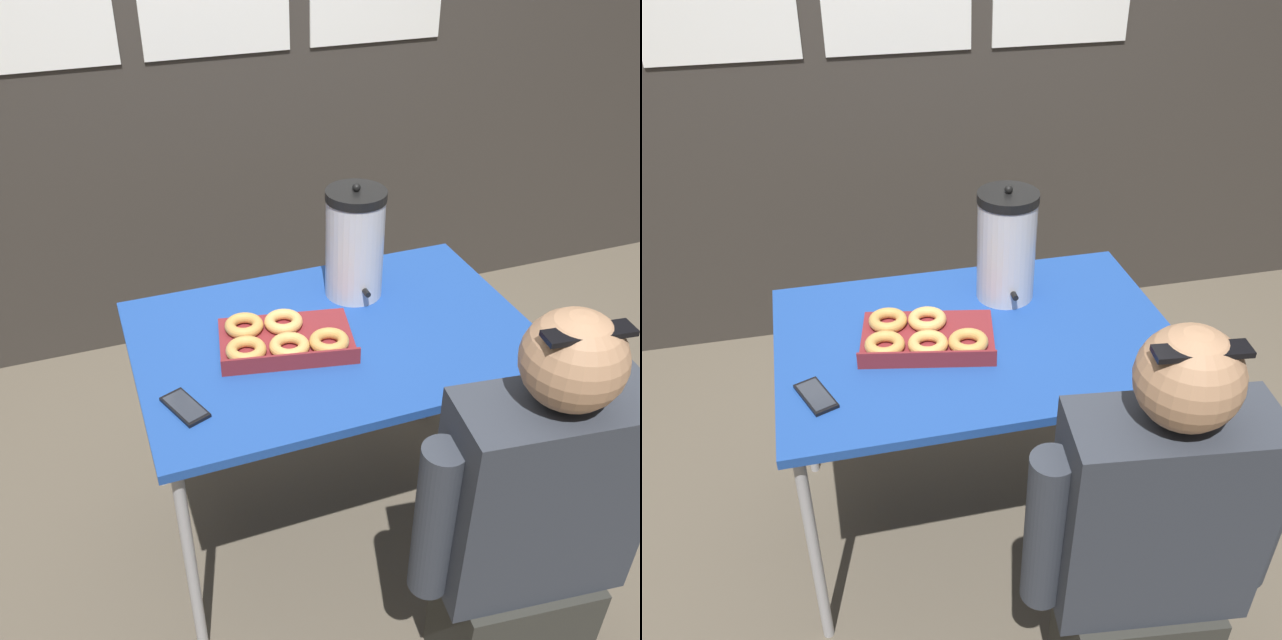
{
  "view_description": "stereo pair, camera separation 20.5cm",
  "coord_description": "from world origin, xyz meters",
  "views": [
    {
      "loc": [
        -0.62,
        -1.6,
        1.98
      ],
      "look_at": [
        -0.04,
        0.0,
        0.84
      ],
      "focal_mm": 40.0,
      "sensor_mm": 36.0,
      "label": 1
    },
    {
      "loc": [
        -0.43,
        -1.65,
        1.98
      ],
      "look_at": [
        -0.04,
        0.0,
        0.84
      ],
      "focal_mm": 40.0,
      "sensor_mm": 36.0,
      "label": 2
    }
  ],
  "objects": [
    {
      "name": "cell_phone",
      "position": [
        -0.48,
        -0.18,
        0.78
      ],
      "size": [
        0.11,
        0.16,
        0.01
      ],
      "rotation": [
        0.0,
        0.0,
        0.38
      ],
      "color": "black",
      "rests_on": "folding_table"
    },
    {
      "name": "person_seated",
      "position": [
        0.26,
        -0.69,
        0.57
      ],
      "size": [
        0.62,
        0.29,
        1.21
      ],
      "rotation": [
        0.0,
        0.0,
        3.02
      ],
      "color": "#33332D",
      "rests_on": "ground"
    },
    {
      "name": "donut_box",
      "position": [
        -0.16,
        -0.0,
        0.8
      ],
      "size": [
        0.43,
        0.33,
        0.05
      ],
      "rotation": [
        0.0,
        0.0,
        -0.19
      ],
      "color": "maroon",
      "rests_on": "folding_table"
    },
    {
      "name": "coffee_urn",
      "position": [
        0.14,
        0.2,
        0.95
      ],
      "size": [
        0.19,
        0.21,
        0.37
      ],
      "color": "silver",
      "rests_on": "folding_table"
    },
    {
      "name": "back_wall",
      "position": [
        0.0,
        1.34,
        1.41
      ],
      "size": [
        6.0,
        0.11,
        2.81
      ],
      "color": "#38332D",
      "rests_on": "ground"
    },
    {
      "name": "ground_plane",
      "position": [
        0.0,
        0.0,
        0.0
      ],
      "size": [
        12.0,
        12.0,
        0.0
      ],
      "primitive_type": "plane",
      "color": "brown"
    },
    {
      "name": "folding_table",
      "position": [
        0.0,
        0.0,
        0.72
      ],
      "size": [
        1.16,
        0.79,
        0.78
      ],
      "color": "#1E479E",
      "rests_on": "ground"
    }
  ]
}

